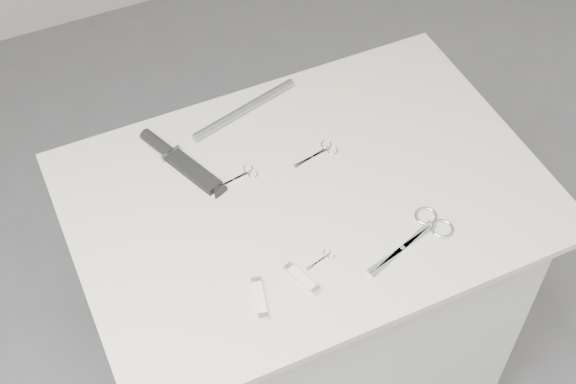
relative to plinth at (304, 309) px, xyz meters
name	(u,v)px	position (x,y,z in m)	size (l,w,h in m)	color
plinth	(304,309)	(0.00, 0.00, 0.00)	(0.90, 0.60, 0.90)	silver
display_board	(308,195)	(0.00, 0.00, 0.46)	(1.00, 0.70, 0.02)	beige
large_shears	(423,231)	(0.17, -0.19, 0.47)	(0.21, 0.12, 0.01)	silver
embroidery_scissors_a	(321,152)	(0.08, 0.09, 0.47)	(0.11, 0.05, 0.00)	silver
embroidery_scissors_b	(242,175)	(-0.11, 0.10, 0.47)	(0.10, 0.04, 0.00)	silver
tiny_scissors	(323,258)	(-0.05, -0.17, 0.47)	(0.07, 0.03, 0.00)	silver
sheathed_knife	(177,158)	(-0.22, 0.20, 0.48)	(0.12, 0.23, 0.03)	black
pocket_knife_a	(260,298)	(-0.20, -0.20, 0.48)	(0.04, 0.09, 0.01)	white
pocket_knife_b	(302,279)	(-0.11, -0.20, 0.48)	(0.05, 0.09, 0.01)	white
metal_rail	(244,109)	(-0.03, 0.28, 0.48)	(0.02, 0.02, 0.28)	gray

